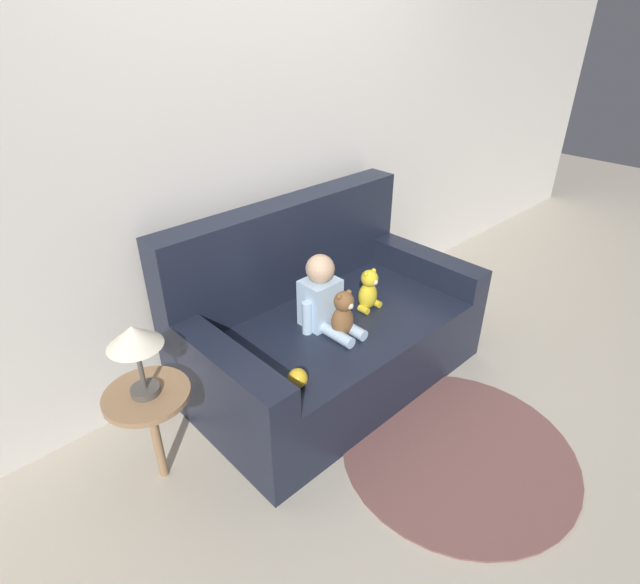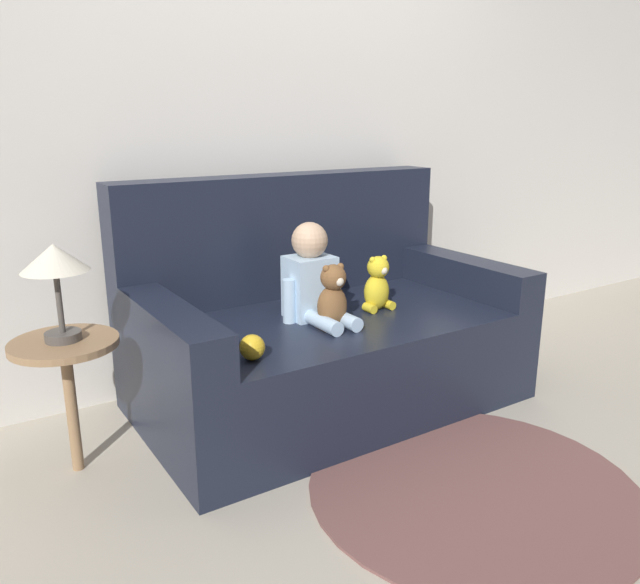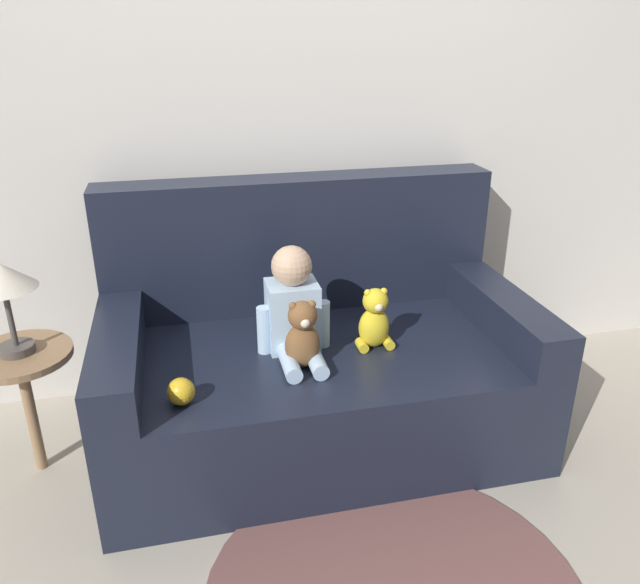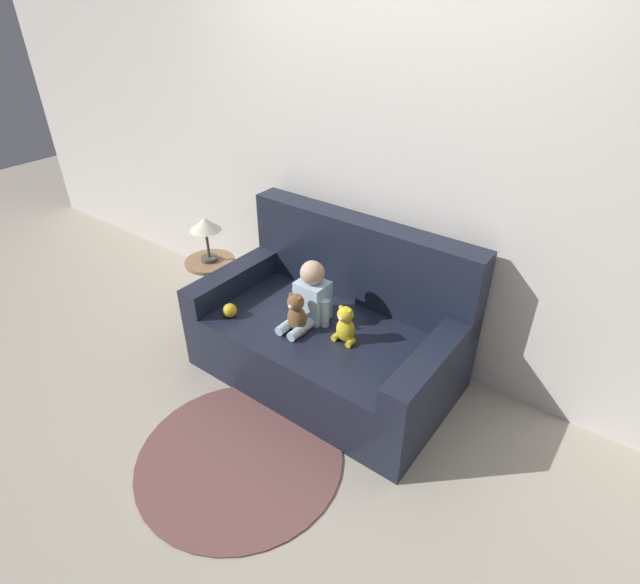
{
  "view_description": "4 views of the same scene",
  "coord_description": "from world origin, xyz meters",
  "px_view_note": "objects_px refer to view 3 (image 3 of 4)",
  "views": [
    {
      "loc": [
        -1.63,
        -1.62,
        1.89
      ],
      "look_at": [
        -0.13,
        -0.03,
        0.63
      ],
      "focal_mm": 28.0,
      "sensor_mm": 36.0,
      "label": 1
    },
    {
      "loc": [
        -1.42,
        -2.12,
        1.22
      ],
      "look_at": [
        -0.1,
        -0.07,
        0.54
      ],
      "focal_mm": 35.0,
      "sensor_mm": 36.0,
      "label": 2
    },
    {
      "loc": [
        -0.48,
        -2.06,
        1.54
      ],
      "look_at": [
        -0.02,
        -0.12,
        0.68
      ],
      "focal_mm": 35.0,
      "sensor_mm": 36.0,
      "label": 3
    },
    {
      "loc": [
        1.48,
        -2.02,
        2.23
      ],
      "look_at": [
        0.02,
        -0.08,
        0.69
      ],
      "focal_mm": 28.0,
      "sensor_mm": 36.0,
      "label": 4
    }
  ],
  "objects_px": {
    "plush_toy_side": "(374,320)",
    "side_table": "(11,322)",
    "person_baby": "(293,308)",
    "teddy_bear_brown": "(303,337)",
    "couch": "(315,356)",
    "toy_ball": "(181,392)"
  },
  "relations": [
    {
      "from": "toy_ball",
      "to": "side_table",
      "type": "relative_size",
      "value": 0.11
    },
    {
      "from": "teddy_bear_brown",
      "to": "toy_ball",
      "type": "distance_m",
      "value": 0.46
    },
    {
      "from": "plush_toy_side",
      "to": "side_table",
      "type": "xyz_separation_m",
      "value": [
        -1.26,
        0.11,
        0.08
      ]
    },
    {
      "from": "couch",
      "to": "teddy_bear_brown",
      "type": "relative_size",
      "value": 6.28
    },
    {
      "from": "teddy_bear_brown",
      "to": "plush_toy_side",
      "type": "distance_m",
      "value": 0.31
    },
    {
      "from": "couch",
      "to": "side_table",
      "type": "xyz_separation_m",
      "value": [
        -1.07,
        -0.04,
        0.29
      ]
    },
    {
      "from": "couch",
      "to": "plush_toy_side",
      "type": "height_order",
      "value": "couch"
    },
    {
      "from": "person_baby",
      "to": "toy_ball",
      "type": "height_order",
      "value": "person_baby"
    },
    {
      "from": "plush_toy_side",
      "to": "side_table",
      "type": "relative_size",
      "value": 0.29
    },
    {
      "from": "person_baby",
      "to": "plush_toy_side",
      "type": "bearing_deg",
      "value": -10.93
    },
    {
      "from": "person_baby",
      "to": "teddy_bear_brown",
      "type": "height_order",
      "value": "person_baby"
    },
    {
      "from": "person_baby",
      "to": "plush_toy_side",
      "type": "xyz_separation_m",
      "value": [
        0.3,
        -0.06,
        -0.05
      ]
    },
    {
      "from": "person_baby",
      "to": "teddy_bear_brown",
      "type": "distance_m",
      "value": 0.15
    },
    {
      "from": "plush_toy_side",
      "to": "teddy_bear_brown",
      "type": "bearing_deg",
      "value": -162.99
    },
    {
      "from": "teddy_bear_brown",
      "to": "side_table",
      "type": "xyz_separation_m",
      "value": [
        -0.97,
        0.2,
        0.07
      ]
    },
    {
      "from": "teddy_bear_brown",
      "to": "couch",
      "type": "bearing_deg",
      "value": 67.93
    },
    {
      "from": "person_baby",
      "to": "side_table",
      "type": "xyz_separation_m",
      "value": [
        -0.97,
        0.05,
        0.03
      ]
    },
    {
      "from": "plush_toy_side",
      "to": "toy_ball",
      "type": "bearing_deg",
      "value": -162.4
    },
    {
      "from": "person_baby",
      "to": "plush_toy_side",
      "type": "relative_size",
      "value": 1.67
    },
    {
      "from": "toy_ball",
      "to": "couch",
      "type": "bearing_deg",
      "value": 35.67
    },
    {
      "from": "person_baby",
      "to": "toy_ball",
      "type": "xyz_separation_m",
      "value": [
        -0.42,
        -0.29,
        -0.12
      ]
    },
    {
      "from": "couch",
      "to": "teddy_bear_brown",
      "type": "bearing_deg",
      "value": -112.07
    }
  ]
}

